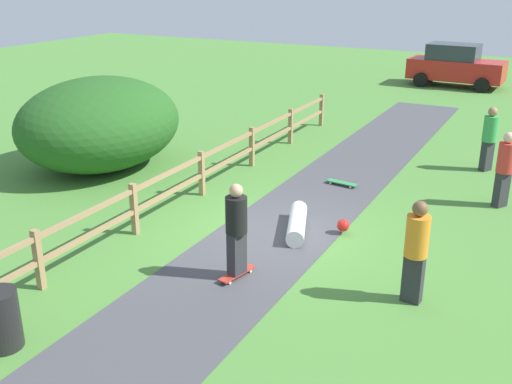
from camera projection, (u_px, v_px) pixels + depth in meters
ground_plane at (275, 235)px, 12.48m from camera, size 60.00×60.00×0.00m
asphalt_path at (275, 234)px, 12.48m from camera, size 2.40×28.00×0.02m
wooden_fence at (170, 185)px, 13.38m from camera, size 0.12×18.12×1.10m
bush_large at (100, 123)px, 16.28m from camera, size 3.98×4.78×2.47m
trash_bin at (0, 320)px, 8.66m from camera, size 0.56×0.56×0.90m
skater_riding at (236, 227)px, 10.41m from camera, size 0.45×0.82×1.76m
skater_fallen at (300, 223)px, 12.53m from camera, size 1.49×1.68×0.36m
skateboard_loose at (342, 183)px, 15.22m from camera, size 0.82×0.30×0.08m
bystander_orange at (416, 247)px, 9.68m from camera, size 0.41×0.41×1.78m
bystander_green at (489, 136)px, 16.10m from camera, size 0.52×0.52×1.75m
bystander_red at (505, 166)px, 13.64m from camera, size 0.52×0.52×1.76m
parked_car_red at (455, 65)px, 27.61m from camera, size 4.27×2.15×1.92m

